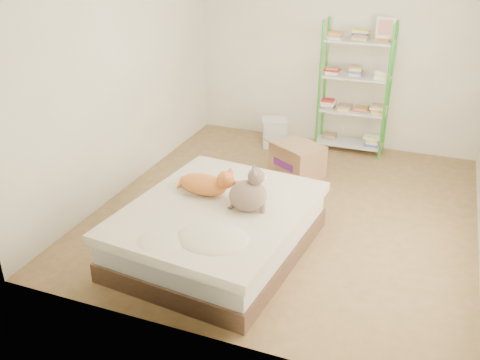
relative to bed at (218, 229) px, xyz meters
The scene contains 7 objects.
room 1.52m from the bed, 69.90° to the left, with size 3.81×4.21×2.61m.
bed is the anchor object (origin of this frame).
orange_cat 0.46m from the bed, 139.19° to the left, with size 0.57×0.31×0.23m, color orange, non-canonical shape.
grey_cat 0.52m from the bed, ahead, with size 0.30×0.36×0.41m, color #937362, non-canonical shape.
shelf_unit 3.04m from the bed, 76.84° to the left, with size 0.88×0.36×1.74m.
cardboard_box 1.90m from the bed, 83.19° to the left, with size 0.71×0.74×0.45m.
white_bin 2.69m from the bed, 96.68° to the left, with size 0.42×0.39×0.38m.
Camera 1 is at (1.33, -4.86, 2.78)m, focal length 40.00 mm.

